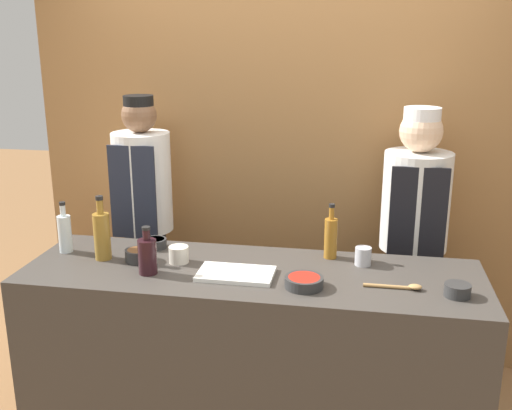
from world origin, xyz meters
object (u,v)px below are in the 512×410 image
(bottle_amber, at_px, (331,237))
(wooden_spoon, at_px, (401,287))
(chef_right, at_px, (413,242))
(bottle_clear, at_px, (65,232))
(sauce_bowl_orange, at_px, (458,289))
(sauce_bowl_brown, at_px, (139,255))
(sauce_bowl_yellow, at_px, (155,243))
(sauce_bowl_red, at_px, (304,281))
(cup_steel, at_px, (363,256))
(bottle_vinegar, at_px, (102,235))
(bottle_wine, at_px, (147,255))
(chef_left, at_px, (145,223))
(cutting_board, at_px, (236,274))
(cup_cream, at_px, (179,254))

(bottle_amber, height_order, wooden_spoon, bottle_amber)
(wooden_spoon, bearing_deg, chef_right, 82.15)
(bottle_clear, bearing_deg, bottle_amber, 6.63)
(sauce_bowl_orange, bearing_deg, bottle_clear, 173.85)
(sauce_bowl_brown, xyz_separation_m, sauce_bowl_yellow, (0.01, 0.19, -0.01))
(sauce_bowl_red, height_order, cup_steel, cup_steel)
(cup_steel, relative_size, wooden_spoon, 0.35)
(sauce_bowl_yellow, relative_size, wooden_spoon, 0.48)
(sauce_bowl_yellow, xyz_separation_m, bottle_vinegar, (-0.20, -0.19, 0.10))
(sauce_bowl_red, relative_size, bottle_wine, 0.75)
(sauce_bowl_orange, height_order, chef_left, chef_left)
(cup_steel, bearing_deg, wooden_spoon, -57.23)
(sauce_bowl_red, relative_size, cup_steel, 1.93)
(bottle_wine, distance_m, bottle_clear, 0.54)
(sauce_bowl_red, height_order, sauce_bowl_orange, sauce_bowl_orange)
(sauce_bowl_red, bearing_deg, chef_left, 140.84)
(sauce_bowl_red, height_order, wooden_spoon, sauce_bowl_red)
(sauce_bowl_brown, height_order, cutting_board, sauce_bowl_brown)
(bottle_vinegar, bearing_deg, chef_right, 24.31)
(sauce_bowl_orange, relative_size, chef_left, 0.07)
(sauce_bowl_red, distance_m, bottle_clear, 1.25)
(bottle_vinegar, xyz_separation_m, cup_cream, (0.38, 0.02, -0.08))
(cup_cream, height_order, cup_steel, cup_steel)
(bottle_clear, bearing_deg, cup_cream, -3.69)
(sauce_bowl_red, height_order, chef_right, chef_right)
(cutting_board, height_order, wooden_spoon, wooden_spoon)
(wooden_spoon, relative_size, chef_left, 0.15)
(sauce_bowl_brown, xyz_separation_m, bottle_clear, (-0.41, 0.06, 0.07))
(sauce_bowl_yellow, height_order, chef_right, chef_right)
(bottle_amber, distance_m, wooden_spoon, 0.47)
(cutting_board, bearing_deg, chef_right, 42.99)
(cutting_board, height_order, cup_cream, cup_cream)
(bottle_wine, height_order, bottle_vinegar, bottle_vinegar)
(sauce_bowl_orange, bearing_deg, sauce_bowl_brown, 174.37)
(cup_cream, height_order, wooden_spoon, cup_cream)
(sauce_bowl_yellow, distance_m, bottle_wine, 0.34)
(sauce_bowl_yellow, bearing_deg, wooden_spoon, -14.07)
(cutting_board, relative_size, bottle_wine, 1.53)
(cup_steel, bearing_deg, chef_left, 157.17)
(sauce_bowl_red, bearing_deg, cup_steel, 50.88)
(cup_cream, distance_m, chef_left, 0.79)
(chef_left, height_order, chef_right, chef_left)
(sauce_bowl_red, bearing_deg, wooden_spoon, 7.25)
(cup_cream, bearing_deg, sauce_bowl_yellow, 136.20)
(sauce_bowl_orange, height_order, bottle_clear, bottle_clear)
(bottle_wine, relative_size, wooden_spoon, 0.90)
(wooden_spoon, bearing_deg, cup_steel, 122.77)
(bottle_vinegar, height_order, cup_cream, bottle_vinegar)
(bottle_vinegar, bearing_deg, cutting_board, -8.00)
(bottle_vinegar, height_order, bottle_clear, bottle_vinegar)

